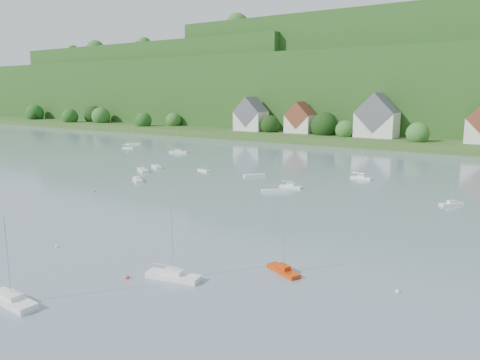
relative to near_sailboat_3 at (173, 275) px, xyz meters
The scene contains 13 objects.
far_shore_strip 164.78m from the near_sailboat_3, 99.87° to the left, with size 600.00×60.00×3.00m, color #2E5620.
forested_ridge 233.66m from the near_sailboat_3, 96.88° to the left, with size 620.00×181.22×69.89m.
village_building_0 171.22m from the near_sailboat_3, 119.14° to the left, with size 14.00×10.40×16.00m.
village_building_1 162.38m from the near_sailboat_3, 111.05° to the left, with size 12.00×9.36×14.00m.
village_building_2 152.44m from the near_sailboat_3, 98.79° to the left, with size 16.00×11.44×18.00m.
near_sailboat_3 is the anchor object (origin of this frame).
near_sailboat_4 16.72m from the near_sailboat_3, 124.54° to the right, with size 6.84×2.20×9.13m.
near_sailboat_5 12.98m from the near_sailboat_3, 41.82° to the left, with size 5.10×3.36×6.72m.
mooring_buoy_1 20.87m from the near_sailboat_3, behind, with size 0.43×0.43×0.43m, color white.
mooring_buoy_2 5.36m from the near_sailboat_3, 148.39° to the right, with size 0.50×0.50×0.50m, color #E2411A.
mooring_buoy_3 52.69m from the near_sailboat_3, 150.16° to the left, with size 0.38×0.38×0.38m, color #E2411A.
mooring_buoy_4 24.88m from the near_sailboat_3, 25.05° to the left, with size 0.46×0.46×0.46m, color white.
far_sailboat_cluster 74.57m from the near_sailboat_3, 104.87° to the left, with size 185.76×72.63×8.71m.
Camera 1 is at (62.04, 0.50, 21.16)m, focal length 34.31 mm.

